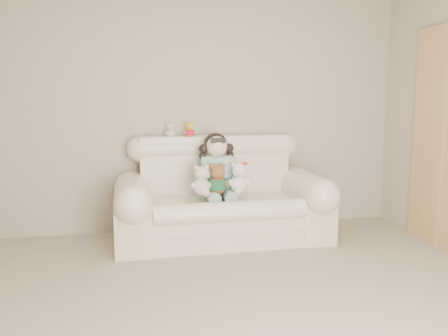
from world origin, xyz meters
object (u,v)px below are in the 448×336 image
(seated_child, at_px, (217,165))
(brown_teddy, at_px, (217,176))
(sofa, at_px, (222,190))
(cream_teddy, at_px, (201,178))
(white_cat, at_px, (239,174))

(seated_child, xyz_separation_m, brown_teddy, (-0.03, -0.21, -0.08))
(brown_teddy, bearing_deg, sofa, 52.78)
(sofa, distance_m, brown_teddy, 0.22)
(sofa, bearing_deg, brown_teddy, -118.16)
(seated_child, relative_size, cream_teddy, 1.94)
(brown_teddy, xyz_separation_m, white_cat, (0.22, 0.02, 0.01))
(seated_child, relative_size, white_cat, 1.81)
(sofa, relative_size, white_cat, 5.71)
(sofa, height_order, brown_teddy, sofa)
(brown_teddy, bearing_deg, white_cat, -3.48)
(sofa, distance_m, cream_teddy, 0.31)
(sofa, relative_size, seated_child, 3.15)
(brown_teddy, height_order, white_cat, white_cat)
(sofa, bearing_deg, seated_child, 115.09)
(brown_teddy, distance_m, white_cat, 0.22)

